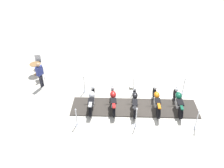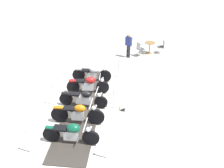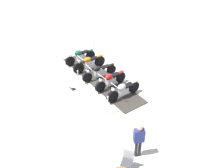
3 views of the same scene
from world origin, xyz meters
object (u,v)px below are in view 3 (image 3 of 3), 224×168
(motorcycle_copper, at_px, (89,63))
(motorcycle_black, at_px, (99,72))
(motorcycle_chrome, at_px, (123,90))
(info_placard, at_px, (72,88))
(stanchion_left_front, at_px, (94,50))
(stanchion_right_rear, at_px, (108,108))
(stanchion_right_front, at_px, (57,61))
(cafe_chair_across_table, at_px, (128,160))
(motorcycle_forest, at_px, (80,56))
(stanchion_left_mid, at_px, (119,66))
(stanchion_left_rear, at_px, (151,89))
(stanchion_right_mid, at_px, (79,81))
(bystander_person, at_px, (139,138))
(motorcycle_maroon, at_px, (110,80))

(motorcycle_copper, height_order, motorcycle_black, motorcycle_copper)
(motorcycle_chrome, height_order, info_placard, motorcycle_chrome)
(stanchion_left_front, xyz_separation_m, info_placard, (-0.87, -4.24, -0.25))
(stanchion_right_rear, bearing_deg, stanchion_left_front, 100.53)
(stanchion_right_front, distance_m, cafe_chair_across_table, 8.79)
(motorcycle_forest, distance_m, stanchion_left_mid, 2.70)
(stanchion_left_mid, bearing_deg, stanchion_left_front, 126.33)
(motorcycle_black, xyz_separation_m, stanchion_left_rear, (2.85, -1.48, -0.18))
(motorcycle_copper, bearing_deg, stanchion_right_front, -52.17)
(stanchion_left_rear, xyz_separation_m, stanchion_right_mid, (-3.95, 0.67, 0.04))
(bystander_person, bearing_deg, motorcycle_forest, 13.45)
(stanchion_right_rear, bearing_deg, motorcycle_chrome, 59.78)
(stanchion_right_rear, bearing_deg, info_placard, 134.88)
(motorcycle_black, height_order, stanchion_right_mid, stanchion_right_mid)
(motorcycle_chrome, bearing_deg, stanchion_right_front, -76.17)
(info_placard, bearing_deg, motorcycle_maroon, -122.31)
(motorcycle_forest, distance_m, stanchion_left_front, 1.56)
(stanchion_left_rear, height_order, stanchion_right_mid, stanchion_right_mid)
(motorcycle_maroon, bearing_deg, stanchion_left_front, -114.08)
(motorcycle_forest, distance_m, motorcycle_maroon, 3.43)
(motorcycle_black, relative_size, stanchion_right_mid, 1.84)
(motorcycle_black, distance_m, stanchion_right_front, 3.18)
(motorcycle_forest, distance_m, motorcycle_black, 2.29)
(motorcycle_chrome, height_order, stanchion_right_front, stanchion_right_front)
(stanchion_right_front, bearing_deg, motorcycle_chrome, -38.88)
(motorcycle_forest, xyz_separation_m, info_placard, (-0.07, -2.91, -0.45))
(cafe_chair_across_table, bearing_deg, stanchion_left_front, -151.37)
(stanchion_right_rear, bearing_deg, motorcycle_forest, 111.62)
(cafe_chair_across_table, bearing_deg, motorcycle_forest, -144.25)
(motorcycle_forest, height_order, motorcycle_copper, motorcycle_copper)
(stanchion_left_rear, xyz_separation_m, bystander_person, (-1.01, -4.08, 0.67))
(motorcycle_copper, distance_m, stanchion_right_rear, 4.25)
(info_placard, bearing_deg, motorcycle_black, -89.44)
(motorcycle_chrome, relative_size, stanchion_left_rear, 1.71)
(stanchion_left_rear, bearing_deg, motorcycle_black, 152.65)
(motorcycle_maroon, distance_m, cafe_chair_across_table, 5.33)
(stanchion_right_mid, bearing_deg, cafe_chair_across_table, -65.12)
(motorcycle_chrome, bearing_deg, cafe_chair_across_table, 53.37)
(motorcycle_maroon, bearing_deg, stanchion_left_rear, 124.91)
(motorcycle_forest, distance_m, motorcycle_copper, 1.14)
(stanchion_left_rear, distance_m, stanchion_right_mid, 4.00)
(stanchion_left_mid, xyz_separation_m, info_placard, (-2.58, -1.92, -0.28))
(motorcycle_copper, bearing_deg, motorcycle_black, 89.31)
(bystander_person, bearing_deg, stanchion_left_rear, -23.89)
(motorcycle_forest, height_order, motorcycle_maroon, motorcycle_forest)
(stanchion_right_front, relative_size, cafe_chair_across_table, 1.07)
(motorcycle_black, xyz_separation_m, stanchion_left_mid, (1.15, 0.84, -0.12))
(motorcycle_chrome, bearing_deg, motorcycle_forest, -90.86)
(stanchion_left_rear, height_order, stanchion_left_front, stanchion_left_front)
(stanchion_right_front, relative_size, info_placard, 2.26)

